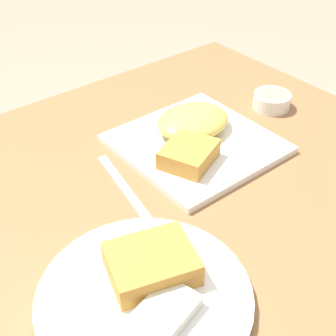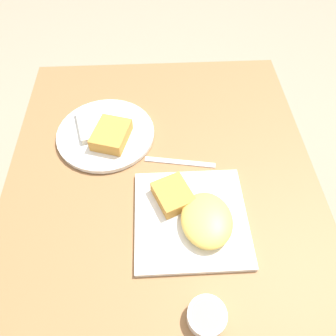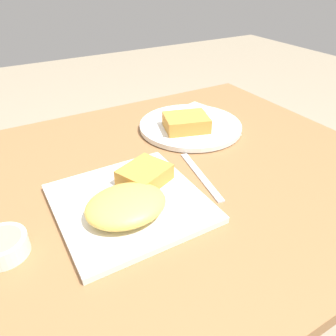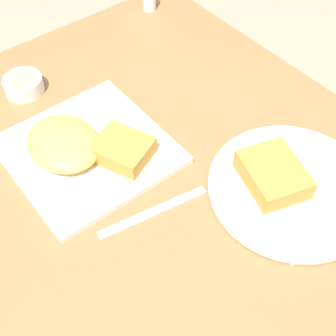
{
  "view_description": "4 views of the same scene",
  "coord_description": "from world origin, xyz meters",
  "px_view_note": "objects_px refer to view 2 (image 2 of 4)",
  "views": [
    {
      "loc": [
        0.4,
        0.51,
        1.27
      ],
      "look_at": [
        -0.0,
        0.0,
        0.77
      ],
      "focal_mm": 50.0,
      "sensor_mm": 36.0,
      "label": 1
    },
    {
      "loc": [
        -0.54,
        0.01,
        1.48
      ],
      "look_at": [
        0.01,
        -0.02,
        0.76
      ],
      "focal_mm": 35.0,
      "sensor_mm": 36.0,
      "label": 2
    },
    {
      "loc": [
        -0.33,
        -0.57,
        1.15
      ],
      "look_at": [
        -0.02,
        -0.03,
        0.75
      ],
      "focal_mm": 35.0,
      "sensor_mm": 36.0,
      "label": 3
    },
    {
      "loc": [
        0.43,
        -0.32,
        1.4
      ],
      "look_at": [
        0.03,
        -0.0,
        0.78
      ],
      "focal_mm": 50.0,
      "sensor_mm": 36.0,
      "label": 4
    }
  ],
  "objects_px": {
    "plate_square_near": "(194,216)",
    "sauce_ramekin": "(207,316)",
    "butter_knife": "(180,162)",
    "plate_oval_far": "(106,133)"
  },
  "relations": [
    {
      "from": "plate_square_near",
      "to": "sauce_ramekin",
      "type": "bearing_deg",
      "value": -179.29
    },
    {
      "from": "butter_knife",
      "to": "plate_oval_far",
      "type": "bearing_deg",
      "value": -16.75
    },
    {
      "from": "plate_square_near",
      "to": "butter_knife",
      "type": "height_order",
      "value": "plate_square_near"
    },
    {
      "from": "plate_square_near",
      "to": "butter_knife",
      "type": "relative_size",
      "value": 1.39
    },
    {
      "from": "plate_square_near",
      "to": "plate_oval_far",
      "type": "xyz_separation_m",
      "value": [
        0.3,
        0.25,
        -0.0
      ]
    },
    {
      "from": "plate_oval_far",
      "to": "butter_knife",
      "type": "xyz_separation_m",
      "value": [
        -0.11,
        -0.22,
        -0.02
      ]
    },
    {
      "from": "plate_square_near",
      "to": "plate_oval_far",
      "type": "relative_size",
      "value": 0.96
    },
    {
      "from": "plate_square_near",
      "to": "plate_oval_far",
      "type": "distance_m",
      "value": 0.39
    },
    {
      "from": "plate_oval_far",
      "to": "butter_knife",
      "type": "height_order",
      "value": "plate_oval_far"
    },
    {
      "from": "plate_square_near",
      "to": "plate_oval_far",
      "type": "bearing_deg",
      "value": 39.16
    }
  ]
}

